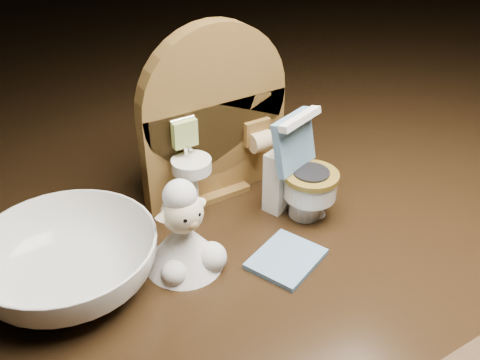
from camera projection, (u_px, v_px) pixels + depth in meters
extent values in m
cube|color=#362512|center=(255.00, 274.00, 0.46)|extent=(2.50, 2.50, 0.10)
cube|color=brown|center=(215.00, 148.00, 0.45)|extent=(0.13, 0.02, 0.09)
cylinder|color=brown|center=(214.00, 101.00, 0.43)|extent=(0.13, 0.02, 0.13)
cube|color=brown|center=(216.00, 187.00, 0.47)|extent=(0.05, 0.04, 0.01)
cylinder|color=white|center=(191.00, 190.00, 0.44)|extent=(0.01, 0.01, 0.04)
cylinder|color=white|center=(191.00, 165.00, 0.42)|extent=(0.03, 0.03, 0.01)
cylinder|color=silver|center=(186.00, 149.00, 0.42)|extent=(0.00, 0.00, 0.01)
cube|color=#A2BF65|center=(185.00, 133.00, 0.41)|extent=(0.02, 0.01, 0.02)
cube|color=brown|center=(257.00, 132.00, 0.46)|extent=(0.02, 0.01, 0.02)
cylinder|color=tan|center=(261.00, 141.00, 0.46)|extent=(0.02, 0.02, 0.02)
cylinder|color=white|center=(305.00, 204.00, 0.44)|extent=(0.03, 0.03, 0.02)
cylinder|color=white|center=(310.00, 187.00, 0.43)|extent=(0.04, 0.04, 0.02)
cylinder|color=brown|center=(311.00, 176.00, 0.42)|extent=(0.04, 0.04, 0.00)
cube|color=white|center=(283.00, 178.00, 0.44)|extent=(0.04, 0.03, 0.05)
cube|color=#638DB2|center=(294.00, 142.00, 0.42)|extent=(0.05, 0.03, 0.04)
cube|color=white|center=(300.00, 119.00, 0.40)|extent=(0.05, 0.02, 0.01)
cylinder|color=#8AB02F|center=(292.00, 138.00, 0.43)|extent=(0.01, 0.01, 0.01)
cube|color=#638DB2|center=(286.00, 259.00, 0.40)|extent=(0.06, 0.06, 0.00)
cone|color=white|center=(316.00, 204.00, 0.44)|extent=(0.02, 0.02, 0.02)
cylinder|color=#59595B|center=(318.00, 187.00, 0.43)|extent=(0.00, 0.00, 0.02)
sphere|color=#59595B|center=(319.00, 174.00, 0.42)|extent=(0.01, 0.01, 0.01)
cone|color=silver|center=(183.00, 243.00, 0.38)|extent=(0.06, 0.06, 0.04)
sphere|color=silver|center=(211.00, 257.00, 0.39)|extent=(0.02, 0.02, 0.02)
sphere|color=silver|center=(175.00, 273.00, 0.37)|extent=(0.02, 0.02, 0.02)
sphere|color=beige|center=(182.00, 212.00, 0.37)|extent=(0.03, 0.03, 0.03)
sphere|color=tan|center=(191.00, 223.00, 0.36)|extent=(0.01, 0.01, 0.01)
sphere|color=silver|center=(180.00, 196.00, 0.36)|extent=(0.02, 0.02, 0.02)
cone|color=beige|center=(164.00, 214.00, 0.36)|extent=(0.01, 0.01, 0.01)
cone|color=beige|center=(197.00, 200.00, 0.37)|extent=(0.01, 0.01, 0.01)
sphere|color=black|center=(185.00, 220.00, 0.35)|extent=(0.00, 0.00, 0.00)
sphere|color=black|center=(198.00, 214.00, 0.36)|extent=(0.00, 0.00, 0.00)
imported|color=white|center=(68.00, 263.00, 0.37)|extent=(0.16, 0.16, 0.04)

